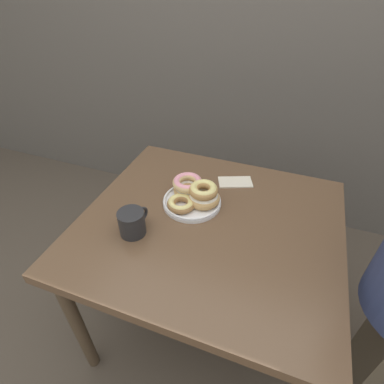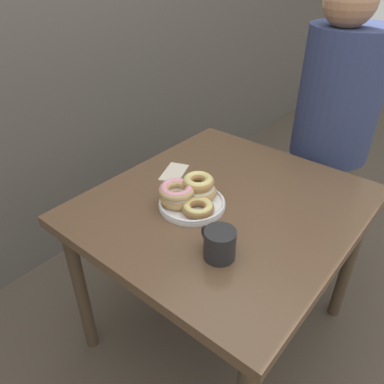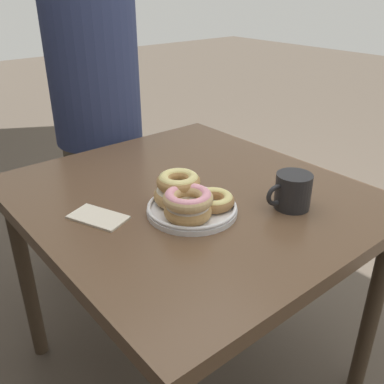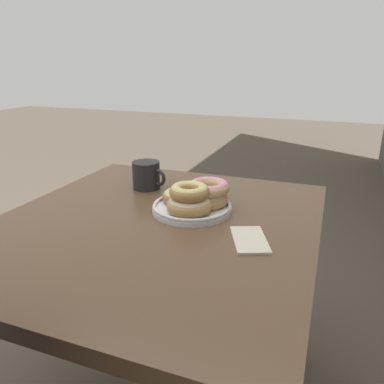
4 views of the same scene
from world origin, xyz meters
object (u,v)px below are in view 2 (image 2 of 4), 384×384
dining_table (224,219)px  person_figure (334,130)px  donut_plate (190,195)px  napkin (174,173)px  coffee_mug (219,243)px

dining_table → person_figure: person_figure is taller
donut_plate → dining_table: bearing=-40.7°
napkin → donut_plate: bearing=-123.5°
donut_plate → person_figure: person_figure is taller
dining_table → coffee_mug: size_ratio=7.42×
donut_plate → napkin: (0.13, 0.19, -0.04)m
coffee_mug → person_figure: person_figure is taller
dining_table → donut_plate: bearing=139.3°
donut_plate → napkin: size_ratio=1.48×
dining_table → donut_plate: (-0.10, 0.08, 0.12)m
donut_plate → person_figure: size_ratio=0.17×
dining_table → coffee_mug: coffee_mug is taller
coffee_mug → dining_table: bearing=31.5°
coffee_mug → napkin: coffee_mug is taller
dining_table → napkin: bearing=83.6°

